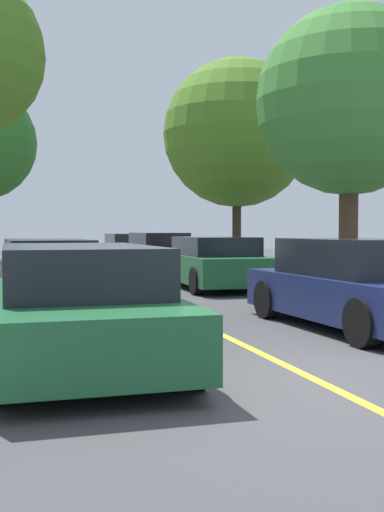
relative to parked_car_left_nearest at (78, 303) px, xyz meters
name	(u,v)px	position (x,y,z in m)	size (l,w,h in m)	color
ground	(317,381)	(2.16, -1.70, -0.66)	(80.00, 80.00, 0.00)	#424244
center_line	(199,323)	(2.16, 2.30, -0.66)	(0.12, 39.20, 0.01)	gold
parked_car_left_nearest	(78,303)	(0.00, 0.00, 0.00)	(1.98, 4.66, 1.32)	#1E5B33
parked_car_left_near	(48,272)	(0.00, 5.44, 0.00)	(1.97, 4.64, 1.31)	navy
parked_car_right_nearest	(356,285)	(4.32, 1.16, 0.00)	(1.99, 4.29, 1.36)	navy
parked_car_right_near	(213,263)	(4.32, 8.07, -0.01)	(2.04, 4.61, 1.32)	#1E5B33
parked_car_right_far	(157,253)	(4.32, 14.30, 0.02)	(1.93, 4.70, 1.40)	maroon
parked_car_right_farthest	(127,249)	(4.32, 19.98, 0.01)	(1.91, 4.42, 1.33)	#BCAD89
street_tree_right_nearest	(350,102)	(6.03, 4.33, 3.47)	(3.87, 3.87, 5.94)	#4C3823
street_tree_right_near	(237,134)	(6.03, 10.91, 3.78)	(4.51, 4.51, 6.56)	#3D2D1E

